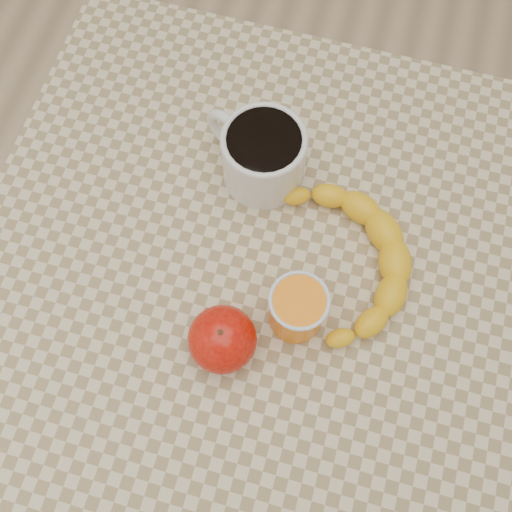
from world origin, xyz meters
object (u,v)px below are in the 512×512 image
(apple, at_px, (222,339))
(banana, at_px, (350,260))
(table, at_px, (256,280))
(coffee_mug, at_px, (262,154))
(orange_juice_glass, at_px, (297,309))

(apple, distance_m, banana, 0.20)
(table, relative_size, banana, 2.43)
(coffee_mug, xyz_separation_m, orange_juice_glass, (0.10, -0.20, -0.01))
(table, distance_m, banana, 0.17)
(table, bearing_deg, banana, 12.53)
(coffee_mug, height_order, banana, coffee_mug)
(orange_juice_glass, bearing_deg, table, 138.43)
(orange_juice_glass, bearing_deg, banana, 60.43)
(orange_juice_glass, xyz_separation_m, apple, (-0.08, -0.06, -0.01))
(table, distance_m, orange_juice_glass, 0.16)
(table, xyz_separation_m, orange_juice_glass, (0.07, -0.06, 0.13))
(table, relative_size, orange_juice_glass, 9.05)
(orange_juice_glass, distance_m, banana, 0.11)
(coffee_mug, xyz_separation_m, banana, (0.15, -0.11, -0.03))
(apple, bearing_deg, table, 86.03)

